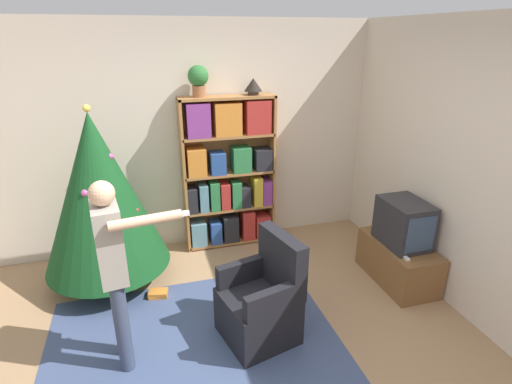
# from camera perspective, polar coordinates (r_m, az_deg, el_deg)

# --- Properties ---
(ground_plane) EXTENTS (14.00, 14.00, 0.00)m
(ground_plane) POSITION_cam_1_polar(r_m,az_deg,el_deg) (3.44, -2.23, -23.27)
(ground_plane) COLOR #9E7A56
(wall_back) EXTENTS (8.00, 0.10, 2.60)m
(wall_back) POSITION_cam_1_polar(r_m,az_deg,el_deg) (4.72, -9.00, 7.58)
(wall_back) COLOR beige
(wall_back) RESTS_ON ground_plane
(wall_right) EXTENTS (0.10, 8.00, 2.60)m
(wall_right) POSITION_cam_1_polar(r_m,az_deg,el_deg) (3.78, 31.16, 1.12)
(wall_right) COLOR beige
(wall_right) RESTS_ON ground_plane
(area_rug) EXTENTS (2.41, 1.88, 0.01)m
(area_rug) POSITION_cam_1_polar(r_m,az_deg,el_deg) (3.60, -8.73, -20.99)
(area_rug) COLOR #3D4C70
(area_rug) RESTS_ON ground_plane
(bookshelf) EXTENTS (1.08, 0.27, 1.80)m
(bookshelf) POSITION_cam_1_polar(r_m,az_deg,el_deg) (4.69, -3.82, 2.64)
(bookshelf) COLOR #A8703D
(bookshelf) RESTS_ON ground_plane
(tv_stand) EXTENTS (0.46, 0.88, 0.43)m
(tv_stand) POSITION_cam_1_polar(r_m,az_deg,el_deg) (4.47, 19.61, -9.35)
(tv_stand) COLOR brown
(tv_stand) RESTS_ON ground_plane
(television) EXTENTS (0.38, 0.53, 0.46)m
(television) POSITION_cam_1_polar(r_m,az_deg,el_deg) (4.27, 20.38, -4.18)
(television) COLOR #28282D
(television) RESTS_ON tv_stand
(game_remote) EXTENTS (0.04, 0.12, 0.02)m
(game_remote) POSITION_cam_1_polar(r_m,az_deg,el_deg) (4.10, 20.51, -8.71)
(game_remote) COLOR white
(game_remote) RESTS_ON tv_stand
(christmas_tree) EXTENTS (1.22, 1.22, 1.85)m
(christmas_tree) POSITION_cam_1_polar(r_m,az_deg,el_deg) (4.13, -21.44, -0.19)
(christmas_tree) COLOR #4C3323
(christmas_tree) RESTS_ON ground_plane
(armchair) EXTENTS (0.69, 0.68, 0.92)m
(armchair) POSITION_cam_1_polar(r_m,az_deg,el_deg) (3.48, 0.89, -15.60)
(armchair) COLOR black
(armchair) RESTS_ON ground_plane
(standing_person) EXTENTS (0.67, 0.47, 1.52)m
(standing_person) POSITION_cam_1_polar(r_m,az_deg,el_deg) (3.09, -19.66, -9.47)
(standing_person) COLOR #38425B
(standing_person) RESTS_ON ground_plane
(potted_plant) EXTENTS (0.22, 0.22, 0.33)m
(potted_plant) POSITION_cam_1_polar(r_m,az_deg,el_deg) (4.41, -8.25, 15.73)
(potted_plant) COLOR #935B38
(potted_plant) RESTS_ON bookshelf
(table_lamp) EXTENTS (0.20, 0.20, 0.18)m
(table_lamp) POSITION_cam_1_polar(r_m,az_deg,el_deg) (4.55, -0.39, 14.98)
(table_lamp) COLOR #473828
(table_lamp) RESTS_ON bookshelf
(book_pile_near_tree) EXTENTS (0.21, 0.16, 0.06)m
(book_pile_near_tree) POSITION_cam_1_polar(r_m,az_deg,el_deg) (4.19, -13.79, -13.92)
(book_pile_near_tree) COLOR orange
(book_pile_near_tree) RESTS_ON ground_plane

